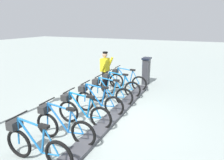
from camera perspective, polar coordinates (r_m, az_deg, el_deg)
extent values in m
plane|color=#9FABA5|center=(6.22, -0.19, -11.21)|extent=(60.00, 60.00, 0.00)
cube|color=#47474C|center=(6.19, -0.19, -10.80)|extent=(0.44, 6.99, 0.10)
cube|color=#38383D|center=(9.66, 9.66, 2.31)|extent=(0.28, 0.44, 1.20)
cube|color=#194C8C|center=(9.62, 8.89, 4.42)|extent=(0.03, 0.30, 0.40)
cube|color=black|center=(9.53, 9.84, 6.05)|extent=(0.36, 0.52, 0.08)
torus|color=black|center=(8.64, 7.72, -1.05)|extent=(0.67, 0.08, 0.67)
torus|color=black|center=(8.96, 1.25, -0.29)|extent=(0.67, 0.08, 0.67)
cylinder|color=blue|center=(8.77, 3.34, 1.22)|extent=(0.60, 0.06, 0.70)
cylinder|color=blue|center=(8.67, 5.46, 0.77)|extent=(0.16, 0.05, 0.61)
cylinder|color=blue|center=(8.68, 3.74, 3.10)|extent=(0.69, 0.06, 0.11)
cylinder|color=blue|center=(8.70, 6.37, -1.07)|extent=(0.43, 0.04, 0.09)
cylinder|color=blue|center=(8.61, 6.81, 0.80)|extent=(0.33, 0.04, 0.56)
cylinder|color=blue|center=(8.87, 1.45, 1.60)|extent=(0.10, 0.04, 0.62)
cube|color=black|center=(8.57, 5.90, 2.86)|extent=(0.22, 0.10, 0.06)
cylinder|color=black|center=(8.78, 1.64, 3.84)|extent=(0.04, 0.54, 0.03)
cube|color=#2D2D2D|center=(8.87, 0.97, 2.51)|extent=(0.21, 0.28, 0.18)
torus|color=black|center=(7.84, 5.83, -2.77)|extent=(0.67, 0.08, 0.67)
torus|color=black|center=(8.19, -1.19, -1.86)|extent=(0.67, 0.08, 0.67)
cylinder|color=#1479C4|center=(7.98, 1.04, -0.24)|extent=(0.60, 0.06, 0.70)
cylinder|color=#1479C4|center=(7.87, 3.34, -0.76)|extent=(0.16, 0.05, 0.61)
cylinder|color=#1479C4|center=(7.88, 1.45, 1.81)|extent=(0.69, 0.06, 0.11)
cylinder|color=#1479C4|center=(7.91, 4.35, -2.77)|extent=(0.43, 0.04, 0.09)
cylinder|color=#1479C4|center=(7.80, 4.81, -0.74)|extent=(0.33, 0.04, 0.56)
cylinder|color=#1479C4|center=(8.09, -1.01, 0.19)|extent=(0.10, 0.04, 0.62)
cube|color=black|center=(7.76, 3.80, 1.53)|extent=(0.22, 0.10, 0.06)
cylinder|color=black|center=(7.99, -0.83, 2.64)|extent=(0.04, 0.54, 0.03)
cube|color=#2D2D2D|center=(8.09, -1.53, 1.19)|extent=(0.21, 0.28, 0.18)
torus|color=black|center=(7.05, 3.49, -4.88)|extent=(0.67, 0.08, 0.67)
torus|color=black|center=(7.45, -4.14, -3.74)|extent=(0.67, 0.08, 0.67)
cylinder|color=#1C76BC|center=(7.21, -1.76, -2.02)|extent=(0.60, 0.06, 0.70)
cylinder|color=#1C76BC|center=(7.09, 0.75, -2.62)|extent=(0.16, 0.05, 0.61)
cylinder|color=#1C76BC|center=(7.10, -1.35, 0.23)|extent=(0.69, 0.06, 0.11)
cylinder|color=#1C76BC|center=(7.13, 1.88, -4.85)|extent=(0.43, 0.04, 0.09)
cylinder|color=#1C76BC|center=(7.01, 2.36, -2.63)|extent=(0.33, 0.04, 0.56)
cylinder|color=#1C76BC|center=(7.34, -3.98, -1.51)|extent=(0.10, 0.04, 0.62)
cube|color=black|center=(6.97, 1.22, -0.11)|extent=(0.22, 0.10, 0.06)
cylinder|color=black|center=(7.22, -3.82, 1.17)|extent=(0.04, 0.54, 0.03)
cube|color=#2D2D2D|center=(7.33, -4.56, -0.41)|extent=(0.21, 0.28, 0.18)
torus|color=black|center=(6.29, 0.57, -7.49)|extent=(0.67, 0.08, 0.67)
torus|color=black|center=(6.73, -7.75, -6.02)|extent=(0.67, 0.08, 0.67)
cylinder|color=blue|center=(6.47, -5.23, -4.20)|extent=(0.60, 0.06, 0.70)
cylinder|color=blue|center=(6.34, -2.48, -4.93)|extent=(0.16, 0.05, 0.61)
cylinder|color=blue|center=(6.35, -4.82, -1.74)|extent=(0.69, 0.06, 0.11)
cylinder|color=blue|center=(6.38, -1.21, -7.42)|extent=(0.43, 0.04, 0.09)
cylinder|color=blue|center=(6.24, -0.72, -4.98)|extent=(0.33, 0.04, 0.56)
cylinder|color=blue|center=(6.61, -7.62, -3.59)|extent=(0.10, 0.04, 0.62)
cube|color=black|center=(6.20, -2.02, -2.16)|extent=(0.22, 0.10, 0.06)
cylinder|color=black|center=(6.49, -7.51, -0.65)|extent=(0.04, 0.54, 0.03)
cube|color=#2D2D2D|center=(6.61, -8.26, -2.37)|extent=(0.21, 0.28, 0.18)
torus|color=black|center=(5.57, -3.19, -10.77)|extent=(0.67, 0.08, 0.67)
torus|color=black|center=(6.07, -12.22, -8.79)|extent=(0.67, 0.08, 0.67)
cylinder|color=#1378C1|center=(5.78, -9.58, -6.91)|extent=(0.60, 0.06, 0.70)
cylinder|color=#1378C1|center=(5.62, -6.60, -7.82)|extent=(0.16, 0.05, 0.61)
cylinder|color=#1378C1|center=(5.64, -9.20, -4.20)|extent=(0.69, 0.06, 0.11)
cylinder|color=#1378C1|center=(5.67, -5.15, -10.61)|extent=(0.43, 0.04, 0.09)
cylinder|color=#1378C1|center=(5.52, -4.67, -7.94)|extent=(0.33, 0.04, 0.56)
cylinder|color=#1378C1|center=(5.93, -12.15, -6.14)|extent=(0.10, 0.04, 0.62)
cube|color=black|center=(5.47, -6.16, -4.77)|extent=(0.22, 0.10, 0.06)
cylinder|color=black|center=(5.79, -12.11, -2.91)|extent=(0.04, 0.54, 0.03)
cube|color=#2D2D2D|center=(5.93, -12.86, -4.78)|extent=(0.21, 0.28, 0.18)
torus|color=black|center=(4.90, -8.14, -14.91)|extent=(0.67, 0.08, 0.67)
torus|color=black|center=(5.47, -17.82, -12.12)|extent=(0.67, 0.08, 0.67)
cylinder|color=blue|center=(5.14, -15.14, -10.26)|extent=(0.60, 0.06, 0.70)
cylinder|color=blue|center=(4.96, -11.93, -11.46)|extent=(0.16, 0.05, 0.61)
cylinder|color=blue|center=(4.98, -14.84, -7.30)|extent=(0.69, 0.06, 0.11)
cylinder|color=blue|center=(5.02, -10.28, -14.60)|extent=(0.43, 0.04, 0.09)
cylinder|color=blue|center=(4.84, -9.85, -11.71)|extent=(0.33, 0.04, 0.56)
cylinder|color=blue|center=(5.31, -17.85, -9.26)|extent=(0.10, 0.04, 0.62)
cube|color=black|center=(4.79, -11.57, -8.10)|extent=(0.22, 0.10, 0.06)
cylinder|color=black|center=(5.16, -17.93, -5.72)|extent=(0.04, 0.54, 0.03)
cube|color=#2D2D2D|center=(5.31, -18.64, -7.73)|extent=(0.21, 0.28, 0.18)
torus|color=black|center=(4.31, -14.84, -20.10)|extent=(0.67, 0.08, 0.67)
torus|color=black|center=(4.95, -24.89, -16.05)|extent=(0.67, 0.08, 0.67)
cylinder|color=#2072B9|center=(4.58, -22.33, -14.35)|extent=(0.60, 0.06, 0.70)
cylinder|color=#2072B9|center=(4.39, -19.00, -15.97)|extent=(0.16, 0.05, 0.61)
cylinder|color=#2072B9|center=(4.41, -22.19, -11.18)|extent=(0.69, 0.06, 0.11)
cylinder|color=#2072B9|center=(4.44, -17.11, -19.52)|extent=(0.43, 0.04, 0.09)
cylinder|color=#2072B9|center=(4.25, -16.81, -16.46)|extent=(0.33, 0.04, 0.56)
cylinder|color=#2072B9|center=(4.78, -25.08, -13.00)|extent=(0.10, 0.04, 0.62)
cube|color=black|center=(4.19, -18.79, -12.35)|extent=(0.22, 0.10, 0.06)
cylinder|color=black|center=(4.61, -25.35, -9.18)|extent=(0.04, 0.54, 0.03)
cube|color=#2D2D2D|center=(4.78, -25.93, -11.29)|extent=(0.21, 0.28, 0.18)
cube|color=white|center=(9.01, -1.27, -2.09)|extent=(0.27, 0.13, 0.10)
cube|color=white|center=(8.89, -2.65, -2.36)|extent=(0.27, 0.13, 0.10)
cylinder|color=black|center=(8.92, -1.65, 0.27)|extent=(0.15, 0.15, 0.82)
cylinder|color=black|center=(8.76, -2.31, -0.04)|extent=(0.15, 0.15, 0.82)
cube|color=yellow|center=(8.68, -2.02, 4.37)|extent=(0.29, 0.42, 0.56)
cylinder|color=yellow|center=(8.85, -0.60, 4.79)|extent=(0.34, 0.12, 0.57)
cylinder|color=yellow|center=(8.41, -2.34, 4.19)|extent=(0.34, 0.12, 0.57)
sphere|color=tan|center=(8.61, -2.05, 7.18)|extent=(0.22, 0.22, 0.22)
cylinder|color=black|center=(8.58, -1.94, 7.83)|extent=(0.22, 0.22, 0.06)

